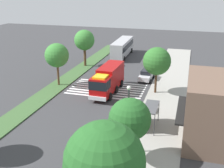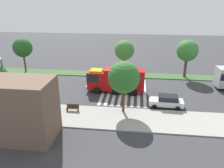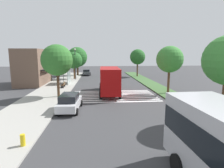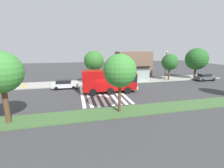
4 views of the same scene
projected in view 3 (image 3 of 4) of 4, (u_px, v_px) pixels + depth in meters
The scene contains 17 objects.
ground_plane at pixel (114, 96), 24.08m from camera, with size 120.00×120.00×0.00m, color #38383A.
sidewalk at pixel (46, 96), 23.35m from camera, with size 60.00×5.35×0.14m, color #9E9B93.
median_strip at pixel (169, 94), 24.70m from camera, with size 60.00×3.00×0.14m, color #3D6033.
crosswalk at pixel (114, 96), 24.01m from camera, with size 6.75×10.96×0.01m.
fire_truck at pixel (109, 79), 25.05m from camera, with size 8.86×2.87×3.70m.
parked_car_west at pixel (70, 102), 17.67m from camera, with size 4.55×2.18×1.66m.
parked_car_mid at pixel (87, 72), 47.31m from camera, with size 4.45×2.09×1.58m.
bus_stop_shelter at pixel (67, 74), 33.00m from camera, with size 3.50×1.40×2.46m.
bench_near_shelter at pixel (63, 85), 29.28m from camera, with size 1.60×0.50×0.90m.
street_lamp at pixel (75, 61), 37.88m from camera, with size 0.36×0.36×6.45m.
storefront_building at pixel (34, 67), 32.68m from camera, with size 8.56×5.08×6.31m.
sidewalk_tree_far_west at pixel (57, 60), 22.35m from camera, with size 3.86×3.86×6.51m.
sidewalk_tree_center at pixel (74, 60), 38.99m from camera, with size 3.57×3.57×5.77m.
sidewalk_tree_east at pixel (77, 57), 45.70m from camera, with size 4.98×4.98×7.05m.
median_tree_west at pixel (170, 59), 24.43m from camera, with size 3.58×3.58×6.41m.
median_tree_center at pixel (138, 57), 43.58m from camera, with size 3.65×3.65×6.47m.
fire_hydrant at pixel (23, 140), 10.61m from camera, with size 0.28×0.28×0.70m, color gold.
Camera 3 is at (-23.40, 2.21, 5.46)m, focal length 29.15 mm.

